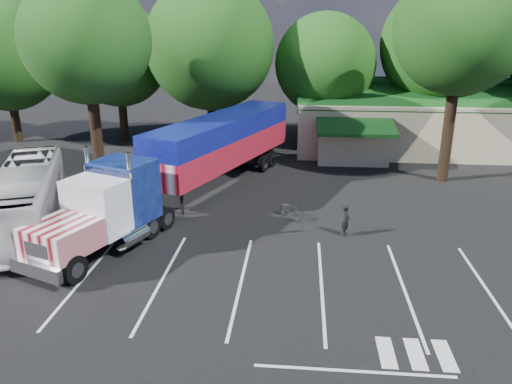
# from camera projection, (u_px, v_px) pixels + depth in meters

# --- Properties ---
(ground) EXTENTS (120.00, 120.00, 0.00)m
(ground) POSITION_uv_depth(u_px,v_px,m) (255.00, 224.00, 25.58)
(ground) COLOR black
(ground) RESTS_ON ground
(event_hall) EXTENTS (24.20, 14.12, 5.55)m
(event_hall) POSITION_uv_depth(u_px,v_px,m) (444.00, 120.00, 40.44)
(event_hall) COLOR #BAAF8A
(event_hall) RESTS_ON ground
(tree_row_a) EXTENTS (9.00, 9.00, 11.68)m
(tree_row_a) POSITION_uv_depth(u_px,v_px,m) (5.00, 55.00, 40.64)
(tree_row_a) COLOR black
(tree_row_a) RESTS_ON ground
(tree_row_b) EXTENTS (8.40, 8.40, 11.35)m
(tree_row_b) POSITION_uv_depth(u_px,v_px,m) (118.00, 55.00, 41.10)
(tree_row_b) COLOR black
(tree_row_b) RESTS_ON ground
(tree_row_c) EXTENTS (10.00, 10.00, 13.05)m
(tree_row_c) POSITION_uv_depth(u_px,v_px,m) (210.00, 45.00, 38.62)
(tree_row_c) COLOR black
(tree_row_c) RESTS_ON ground
(tree_row_d) EXTENTS (8.00, 8.00, 10.60)m
(tree_row_d) POSITION_uv_depth(u_px,v_px,m) (325.00, 64.00, 39.55)
(tree_row_d) COLOR black
(tree_row_d) RESTS_ON ground
(tree_row_e) EXTENTS (9.60, 9.60, 12.90)m
(tree_row_e) POSITION_uv_depth(u_px,v_px,m) (442.00, 45.00, 38.76)
(tree_row_e) COLOR black
(tree_row_e) RESTS_ON ground
(tree_near_left) EXTENTS (7.60, 7.60, 12.65)m
(tree_near_left) POSITION_uv_depth(u_px,v_px,m) (86.00, 40.00, 29.23)
(tree_near_left) COLOR black
(tree_near_left) RESTS_ON ground
(tree_near_right) EXTENTS (8.00, 8.00, 13.50)m
(tree_near_right) POSITION_uv_depth(u_px,v_px,m) (461.00, 28.00, 29.50)
(tree_near_right) COLOR black
(tree_near_right) RESTS_ON ground
(semi_truck) EXTENTS (10.32, 21.02, 4.52)m
(semi_truck) POSITION_uv_depth(u_px,v_px,m) (198.00, 155.00, 28.71)
(semi_truck) COLOR black
(semi_truck) RESTS_ON ground
(woman) EXTENTS (0.43, 0.61, 1.56)m
(woman) POSITION_uv_depth(u_px,v_px,m) (346.00, 220.00, 24.03)
(woman) COLOR black
(woman) RESTS_ON ground
(bicycle) EXTENTS (1.62, 1.79, 0.94)m
(bicycle) POSITION_uv_depth(u_px,v_px,m) (291.00, 210.00, 26.21)
(bicycle) COLOR black
(bicycle) RESTS_ON ground
(tour_bus) EXTENTS (6.43, 11.38, 3.12)m
(tour_bus) POSITION_uv_depth(u_px,v_px,m) (27.00, 197.00, 24.81)
(tour_bus) COLOR silver
(tour_bus) RESTS_ON ground
(silver_sedan) EXTENTS (4.43, 2.32, 1.39)m
(silver_sedan) POSITION_uv_depth(u_px,v_px,m) (431.00, 149.00, 37.50)
(silver_sedan) COLOR #989A9F
(silver_sedan) RESTS_ON ground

